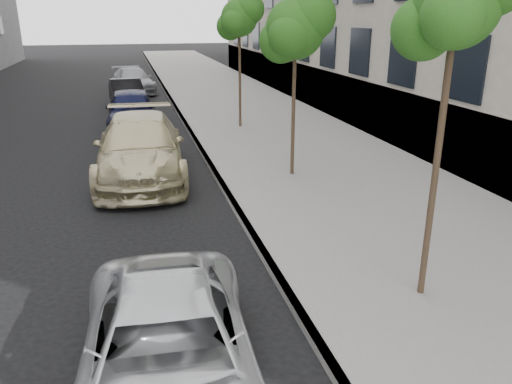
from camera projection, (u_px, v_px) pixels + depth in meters
name	position (u px, v px, depth m)	size (l,w,h in m)	color
sidewalk	(223.00, 93.00, 28.74)	(6.40, 72.00, 0.14)	gray
curb	(168.00, 95.00, 28.00)	(0.15, 72.00, 0.14)	#9E9B93
tree_near	(458.00, 6.00, 6.51)	(1.54, 1.34, 5.03)	#38281C
tree_mid	(296.00, 29.00, 12.58)	(1.83, 1.63, 4.73)	#38281C
tree_far	(240.00, 18.00, 18.44)	(1.70, 1.50, 4.90)	#38281C
minivan	(168.00, 354.00, 5.73)	(2.05, 4.45, 1.24)	silver
suv	(140.00, 147.00, 13.80)	(2.34, 5.76, 1.67)	#C8BD8F
sedan_blue	(132.00, 110.00, 19.50)	(1.87, 4.65, 1.59)	black
sedan_black	(127.00, 94.00, 24.34)	(1.43, 4.10, 1.35)	black
sedan_rear	(133.00, 81.00, 29.04)	(1.95, 4.80, 1.39)	gray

